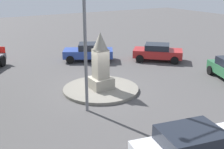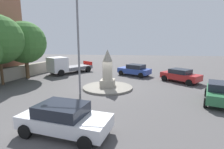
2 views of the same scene
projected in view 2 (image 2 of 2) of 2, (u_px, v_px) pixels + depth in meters
The scene contains 11 objects.
ground_plane at pixel (108, 88), 16.30m from camera, with size 80.00×80.00×0.00m, color #4F4C4C.
traffic_island at pixel (108, 87), 16.28m from camera, with size 4.61×4.61×0.17m, color gray.
monument at pixel (108, 71), 15.99m from camera, with size 1.27×1.27×3.43m.
streetlamp at pixel (78, 29), 13.49m from camera, with size 3.42×0.28×8.92m.
car_blue_passing at pixel (135, 70), 22.19m from camera, with size 4.39×3.49×1.46m.
car_red_waiting at pixel (180, 75), 18.71m from camera, with size 4.14×3.97×1.41m.
car_white_approaching at pixel (64, 118), 8.21m from camera, with size 4.56×2.70×1.46m.
car_green_parked_right at pixel (220, 93), 12.30m from camera, with size 2.99×4.25×1.48m.
truck_white_far_side at pixel (65, 66), 23.37m from camera, with size 5.26×6.11×2.29m.
stone_boundary_wall at pixel (12, 74), 19.80m from camera, with size 15.04×0.70×1.45m, color #9E9687.
tree_near_wall at pixel (25, 43), 20.02m from camera, with size 4.76×4.76×6.57m.
Camera 2 is at (-2.49, 15.57, 4.32)m, focal length 28.03 mm.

